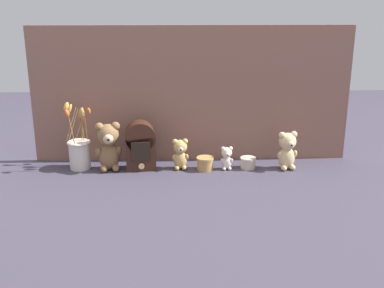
{
  "coord_description": "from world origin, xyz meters",
  "views": [
    {
      "loc": [
        -0.07,
        -2.31,
        0.89
      ],
      "look_at": [
        0.0,
        0.02,
        0.13
      ],
      "focal_mm": 45.0,
      "sensor_mm": 36.0,
      "label": 1
    }
  ],
  "objects_px": {
    "teddy_bear_large": "(108,145)",
    "teddy_bear_medium": "(287,150)",
    "teddy_bear_tiny": "(227,157)",
    "flower_vase": "(79,150)",
    "teddy_bear_small": "(180,153)",
    "decorative_tin_short": "(248,163)",
    "vintage_radio": "(140,145)",
    "decorative_tin_tall": "(205,163)"
  },
  "relations": [
    {
      "from": "teddy_bear_large",
      "to": "teddy_bear_medium",
      "type": "relative_size",
      "value": 1.26
    },
    {
      "from": "teddy_bear_tiny",
      "to": "teddy_bear_medium",
      "type": "bearing_deg",
      "value": -0.19
    },
    {
      "from": "teddy_bear_large",
      "to": "flower_vase",
      "type": "bearing_deg",
      "value": 169.62
    },
    {
      "from": "teddy_bear_medium",
      "to": "teddy_bear_tiny",
      "type": "relative_size",
      "value": 1.63
    },
    {
      "from": "teddy_bear_medium",
      "to": "teddy_bear_large",
      "type": "bearing_deg",
      "value": 179.22
    },
    {
      "from": "teddy_bear_large",
      "to": "teddy_bear_tiny",
      "type": "bearing_deg",
      "value": -1.09
    },
    {
      "from": "teddy_bear_medium",
      "to": "flower_vase",
      "type": "xyz_separation_m",
      "value": [
        -1.07,
        0.04,
        -0.01
      ]
    },
    {
      "from": "teddy_bear_small",
      "to": "teddy_bear_tiny",
      "type": "relative_size",
      "value": 1.31
    },
    {
      "from": "teddy_bear_large",
      "to": "teddy_bear_tiny",
      "type": "xyz_separation_m",
      "value": [
        0.6,
        -0.01,
        -0.07
      ]
    },
    {
      "from": "teddy_bear_medium",
      "to": "decorative_tin_short",
      "type": "bearing_deg",
      "value": 176.71
    },
    {
      "from": "teddy_bear_tiny",
      "to": "flower_vase",
      "type": "distance_m",
      "value": 0.76
    },
    {
      "from": "vintage_radio",
      "to": "decorative_tin_short",
      "type": "relative_size",
      "value": 3.13
    },
    {
      "from": "teddy_bear_large",
      "to": "decorative_tin_short",
      "type": "distance_m",
      "value": 0.72
    },
    {
      "from": "teddy_bear_medium",
      "to": "decorative_tin_short",
      "type": "height_order",
      "value": "teddy_bear_medium"
    },
    {
      "from": "decorative_tin_short",
      "to": "teddy_bear_tiny",
      "type": "bearing_deg",
      "value": -174.76
    },
    {
      "from": "teddy_bear_tiny",
      "to": "decorative_tin_tall",
      "type": "xyz_separation_m",
      "value": [
        -0.11,
        -0.0,
        -0.03
      ]
    },
    {
      "from": "decorative_tin_tall",
      "to": "teddy_bear_large",
      "type": "bearing_deg",
      "value": 178.24
    },
    {
      "from": "teddy_bear_medium",
      "to": "vintage_radio",
      "type": "height_order",
      "value": "vintage_radio"
    },
    {
      "from": "teddy_bear_medium",
      "to": "teddy_bear_tiny",
      "type": "xyz_separation_m",
      "value": [
        -0.31,
        0.0,
        -0.04
      ]
    },
    {
      "from": "teddy_bear_large",
      "to": "teddy_bear_small",
      "type": "relative_size",
      "value": 1.56
    },
    {
      "from": "decorative_tin_short",
      "to": "teddy_bear_large",
      "type": "bearing_deg",
      "value": 179.91
    },
    {
      "from": "decorative_tin_tall",
      "to": "decorative_tin_short",
      "type": "height_order",
      "value": "decorative_tin_tall"
    },
    {
      "from": "flower_vase",
      "to": "vintage_radio",
      "type": "height_order",
      "value": "flower_vase"
    },
    {
      "from": "teddy_bear_small",
      "to": "vintage_radio",
      "type": "relative_size",
      "value": 0.64
    },
    {
      "from": "teddy_bear_small",
      "to": "flower_vase",
      "type": "bearing_deg",
      "value": 177.31
    },
    {
      "from": "teddy_bear_small",
      "to": "teddy_bear_tiny",
      "type": "distance_m",
      "value": 0.24
    },
    {
      "from": "vintage_radio",
      "to": "decorative_tin_short",
      "type": "bearing_deg",
      "value": -0.72
    },
    {
      "from": "decorative_tin_tall",
      "to": "flower_vase",
      "type": "bearing_deg",
      "value": 176.15
    },
    {
      "from": "teddy_bear_medium",
      "to": "vintage_radio",
      "type": "relative_size",
      "value": 0.79
    },
    {
      "from": "teddy_bear_medium",
      "to": "decorative_tin_short",
      "type": "relative_size",
      "value": 2.47
    },
    {
      "from": "vintage_radio",
      "to": "decorative_tin_short",
      "type": "distance_m",
      "value": 0.56
    },
    {
      "from": "vintage_radio",
      "to": "decorative_tin_tall",
      "type": "relative_size",
      "value": 2.86
    },
    {
      "from": "teddy_bear_medium",
      "to": "teddy_bear_small",
      "type": "xyz_separation_m",
      "value": [
        -0.55,
        0.02,
        -0.02
      ]
    },
    {
      "from": "teddy_bear_small",
      "to": "flower_vase",
      "type": "height_order",
      "value": "flower_vase"
    },
    {
      "from": "teddy_bear_large",
      "to": "vintage_radio",
      "type": "distance_m",
      "value": 0.16
    },
    {
      "from": "teddy_bear_large",
      "to": "flower_vase",
      "type": "relative_size",
      "value": 0.74
    },
    {
      "from": "teddy_bear_large",
      "to": "flower_vase",
      "type": "height_order",
      "value": "flower_vase"
    },
    {
      "from": "teddy_bear_large",
      "to": "teddy_bear_small",
      "type": "distance_m",
      "value": 0.37
    },
    {
      "from": "flower_vase",
      "to": "teddy_bear_large",
      "type": "bearing_deg",
      "value": -10.38
    },
    {
      "from": "teddy_bear_tiny",
      "to": "decorative_tin_short",
      "type": "relative_size",
      "value": 1.52
    },
    {
      "from": "flower_vase",
      "to": "vintage_radio",
      "type": "distance_m",
      "value": 0.32
    },
    {
      "from": "flower_vase",
      "to": "decorative_tin_tall",
      "type": "height_order",
      "value": "flower_vase"
    }
  ]
}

